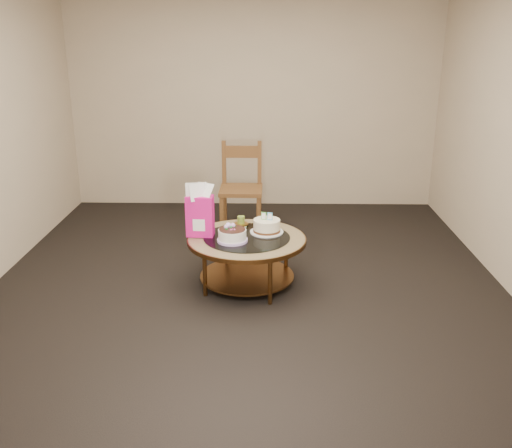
{
  "coord_description": "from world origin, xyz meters",
  "views": [
    {
      "loc": [
        0.17,
        -4.57,
        2.15
      ],
      "look_at": [
        0.08,
        0.02,
        0.57
      ],
      "focal_mm": 40.0,
      "sensor_mm": 36.0,
      "label": 1
    }
  ],
  "objects_px": {
    "coffee_table": "(247,246)",
    "gift_bag": "(200,210)",
    "decorated_cake": "(232,236)",
    "cream_cake": "(267,226)",
    "dining_chair": "(241,188)"
  },
  "relations": [
    {
      "from": "gift_bag",
      "to": "coffee_table",
      "type": "bearing_deg",
      "value": -0.01
    },
    {
      "from": "gift_bag",
      "to": "dining_chair",
      "type": "height_order",
      "value": "dining_chair"
    },
    {
      "from": "coffee_table",
      "to": "gift_bag",
      "type": "bearing_deg",
      "value": 175.4
    },
    {
      "from": "coffee_table",
      "to": "decorated_cake",
      "type": "bearing_deg",
      "value": -138.98
    },
    {
      "from": "cream_cake",
      "to": "dining_chair",
      "type": "distance_m",
      "value": 1.33
    },
    {
      "from": "decorated_cake",
      "to": "cream_cake",
      "type": "xyz_separation_m",
      "value": [
        0.29,
        0.22,
        0.01
      ]
    },
    {
      "from": "coffee_table",
      "to": "dining_chair",
      "type": "bearing_deg",
      "value": 94.43
    },
    {
      "from": "coffee_table",
      "to": "decorated_cake",
      "type": "xyz_separation_m",
      "value": [
        -0.12,
        -0.1,
        0.13
      ]
    },
    {
      "from": "coffee_table",
      "to": "dining_chair",
      "type": "relative_size",
      "value": 1.03
    },
    {
      "from": "cream_cake",
      "to": "gift_bag",
      "type": "bearing_deg",
      "value": -159.78
    },
    {
      "from": "cream_cake",
      "to": "decorated_cake",
      "type": "bearing_deg",
      "value": -130.97
    },
    {
      "from": "coffee_table",
      "to": "dining_chair",
      "type": "distance_m",
      "value": 1.43
    },
    {
      "from": "cream_cake",
      "to": "dining_chair",
      "type": "height_order",
      "value": "dining_chair"
    },
    {
      "from": "cream_cake",
      "to": "dining_chair",
      "type": "xyz_separation_m",
      "value": [
        -0.28,
        1.3,
        -0.01
      ]
    },
    {
      "from": "gift_bag",
      "to": "cream_cake",
      "type": "bearing_deg",
      "value": 13.12
    }
  ]
}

